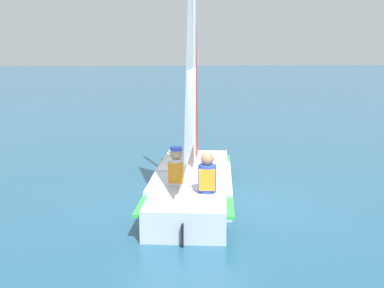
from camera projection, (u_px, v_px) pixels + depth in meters
name	position (u px, v px, depth m)	size (l,w,h in m)	color
ground_plane	(192.00, 200.00, 9.25)	(260.00, 260.00, 0.00)	#235675
sailboat_main	(192.00, 166.00, 9.08)	(4.68, 2.38, 5.09)	#B2BCCC
sailor_helm	(176.00, 177.00, 8.45)	(0.39, 0.36, 1.16)	black
sailor_crew	(207.00, 184.00, 8.00)	(0.39, 0.36, 1.16)	black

